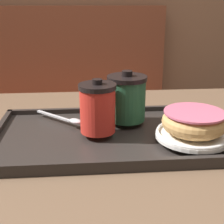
{
  "coord_description": "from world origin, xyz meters",
  "views": [
    {
      "loc": [
        -0.02,
        -0.64,
        1.02
      ],
      "look_at": [
        0.03,
        0.01,
        0.79
      ],
      "focal_mm": 50.0,
      "sensor_mm": 36.0,
      "label": 1
    }
  ],
  "objects_px": {
    "coffee_cup_rear": "(127,98)",
    "donut_chocolate_glazed": "(194,121)",
    "spoon": "(69,119)",
    "coffee_cup_front": "(98,108)"
  },
  "relations": [
    {
      "from": "coffee_cup_rear",
      "to": "donut_chocolate_glazed",
      "type": "bearing_deg",
      "value": -43.44
    },
    {
      "from": "coffee_cup_rear",
      "to": "spoon",
      "type": "bearing_deg",
      "value": -178.85
    },
    {
      "from": "coffee_cup_front",
      "to": "coffee_cup_rear",
      "type": "distance_m",
      "value": 0.1
    },
    {
      "from": "spoon",
      "to": "coffee_cup_rear",
      "type": "bearing_deg",
      "value": 43.44
    },
    {
      "from": "coffee_cup_front",
      "to": "spoon",
      "type": "distance_m",
      "value": 0.11
    },
    {
      "from": "donut_chocolate_glazed",
      "to": "coffee_cup_rear",
      "type": "bearing_deg",
      "value": 136.56
    },
    {
      "from": "coffee_cup_front",
      "to": "spoon",
      "type": "height_order",
      "value": "coffee_cup_front"
    },
    {
      "from": "coffee_cup_rear",
      "to": "spoon",
      "type": "height_order",
      "value": "coffee_cup_rear"
    },
    {
      "from": "coffee_cup_front",
      "to": "donut_chocolate_glazed",
      "type": "distance_m",
      "value": 0.2
    },
    {
      "from": "coffee_cup_rear",
      "to": "spoon",
      "type": "distance_m",
      "value": 0.15
    }
  ]
}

